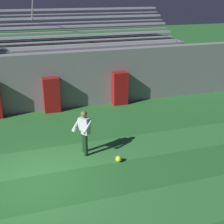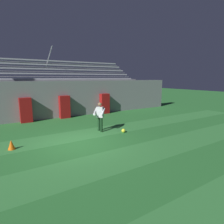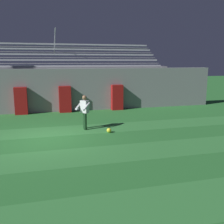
{
  "view_description": "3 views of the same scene",
  "coord_description": "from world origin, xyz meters",
  "views": [
    {
      "loc": [
        -0.27,
        -8.57,
        5.61
      ],
      "look_at": [
        2.87,
        1.12,
        1.6
      ],
      "focal_mm": 50.0,
      "sensor_mm": 36.0,
      "label": 1
    },
    {
      "loc": [
        -3.04,
        -7.84,
        3.03
      ],
      "look_at": [
        2.28,
        0.64,
        1.19
      ],
      "focal_mm": 30.0,
      "sensor_mm": 36.0,
      "label": 2
    },
    {
      "loc": [
        -0.02,
        -11.04,
        3.28
      ],
      "look_at": [
        3.11,
        0.7,
        0.91
      ],
      "focal_mm": 42.0,
      "sensor_mm": 36.0,
      "label": 3
    }
  ],
  "objects": [
    {
      "name": "bleacher_stand",
      "position": [
        0.0,
        8.84,
        1.5
      ],
      "size": [
        18.0,
        4.05,
        5.43
      ],
      "color": "gray",
      "rests_on": "ground"
    },
    {
      "name": "goalkeeper",
      "position": [
        1.89,
        1.3,
        0.95
      ],
      "size": [
        0.73,
        0.74,
        1.67
      ],
      "color": "#143319",
      "rests_on": "ground"
    },
    {
      "name": "soccer_ball",
      "position": [
        2.88,
        0.39,
        0.11
      ],
      "size": [
        0.22,
        0.22,
        0.22
      ],
      "primitive_type": "sphere",
      "color": "yellow",
      "rests_on": "ground"
    },
    {
      "name": "padding_pillar_far_right",
      "position": [
        4.86,
        5.95,
        0.85
      ],
      "size": [
        0.76,
        0.44,
        1.7
      ],
      "primitive_type": "cube",
      "color": "maroon",
      "rests_on": "ground"
    },
    {
      "name": "padding_pillar_gate_right",
      "position": [
        1.35,
        5.95,
        0.85
      ],
      "size": [
        0.76,
        0.44,
        1.7
      ],
      "primitive_type": "cube",
      "color": "maroon",
      "rests_on": "ground"
    },
    {
      "name": "ground_plane",
      "position": [
        0.0,
        0.0,
        0.0
      ],
      "size": [
        80.0,
        80.0,
        0.0
      ],
      "primitive_type": "plane",
      "color": "#286B2D"
    },
    {
      "name": "turf_stripe_far",
      "position": [
        0.0,
        1.28,
        0.0
      ],
      "size": [
        28.0,
        1.82,
        0.01
      ],
      "primitive_type": "cube",
      "color": "#337A38",
      "rests_on": "ground"
    },
    {
      "name": "back_wall",
      "position": [
        0.0,
        6.5,
        1.4
      ],
      "size": [
        24.0,
        0.6,
        2.8
      ],
      "primitive_type": "cube",
      "color": "gray",
      "rests_on": "ground"
    }
  ]
}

